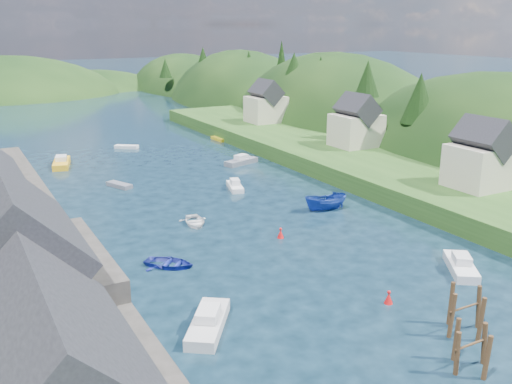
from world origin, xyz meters
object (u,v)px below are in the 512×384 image
piling_cluster_far (465,315)px  channel_buoy_near (389,298)px  piling_cluster_near (471,352)px  channel_buoy_far (281,233)px

piling_cluster_far → channel_buoy_near: size_ratio=3.54×
channel_buoy_near → piling_cluster_near: bearing=-99.3°
channel_buoy_near → channel_buoy_far: 16.27m
piling_cluster_near → piling_cluster_far: piling_cluster_far is taller
piling_cluster_near → channel_buoy_near: piling_cluster_near is taller
piling_cluster_far → channel_buoy_near: 6.22m
piling_cluster_near → piling_cluster_far: 4.66m
channel_buoy_near → channel_buoy_far: same height
piling_cluster_near → channel_buoy_far: bearing=86.7°
piling_cluster_near → channel_buoy_far: piling_cluster_near is taller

